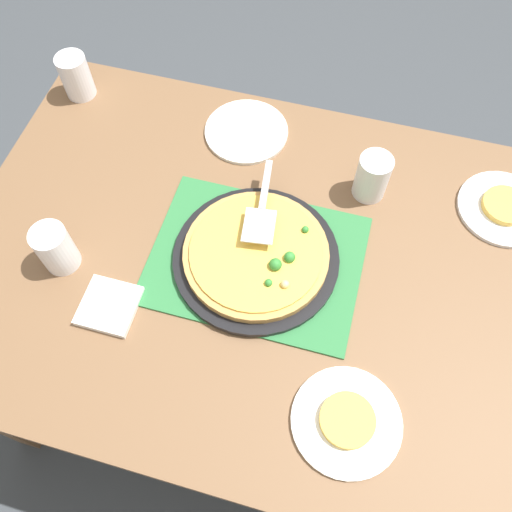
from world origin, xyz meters
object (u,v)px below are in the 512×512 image
(pizza_pan, at_px, (256,257))
(cup_corner, at_px, (76,76))
(plate_near_left, at_px, (503,208))
(plate_side, at_px, (246,131))
(napkin_stack, at_px, (109,306))
(cup_near, at_px, (372,177))
(pizza, at_px, (257,253))
(served_slice_right, at_px, (347,420))
(served_slice_left, at_px, (505,205))
(cup_far, at_px, (55,248))
(plate_far_right, at_px, (346,421))
(pizza_server, at_px, (262,208))

(pizza_pan, bearing_deg, cup_corner, 147.79)
(plate_near_left, bearing_deg, plate_side, 173.96)
(plate_near_left, height_order, napkin_stack, napkin_stack)
(pizza_pan, xyz_separation_m, cup_near, (0.22, 0.26, 0.05))
(pizza, distance_m, cup_near, 0.34)
(served_slice_right, distance_m, cup_near, 0.57)
(served_slice_left, relative_size, cup_near, 0.92)
(cup_far, bearing_deg, pizza, 15.59)
(plate_far_right, relative_size, cup_near, 1.83)
(plate_side, xyz_separation_m, served_slice_right, (0.39, -0.67, 0.01))
(pizza_pan, distance_m, napkin_stack, 0.34)
(plate_far_right, xyz_separation_m, plate_side, (-0.39, 0.67, 0.00))
(served_slice_right, xyz_separation_m, cup_far, (-0.69, 0.18, 0.04))
(cup_far, xyz_separation_m, napkin_stack, (0.15, -0.08, -0.05))
(plate_far_right, bearing_deg, plate_near_left, 65.36)
(plate_side, height_order, served_slice_left, served_slice_left)
(plate_far_right, distance_m, napkin_stack, 0.56)
(cup_far, distance_m, cup_corner, 0.53)
(served_slice_left, xyz_separation_m, napkin_stack, (-0.82, -0.49, -0.01))
(plate_near_left, bearing_deg, cup_far, -156.90)
(served_slice_left, distance_m, cup_far, 1.05)
(cup_corner, bearing_deg, cup_near, -8.46)
(plate_side, bearing_deg, cup_corner, 177.80)
(pizza_pan, bearing_deg, napkin_stack, -144.56)
(pizza_pan, height_order, plate_near_left, pizza_pan)
(plate_near_left, relative_size, served_slice_right, 2.00)
(pizza_server, bearing_deg, pizza, -81.86)
(plate_side, distance_m, cup_near, 0.36)
(pizza_pan, bearing_deg, cup_far, -164.33)
(served_slice_right, relative_size, pizza_server, 0.47)
(served_slice_left, height_order, cup_near, cup_near)
(plate_far_right, height_order, cup_near, cup_near)
(pizza, height_order, served_slice_left, pizza)
(plate_far_right, relative_size, pizza_server, 0.94)
(plate_side, relative_size, napkin_stack, 1.83)
(plate_near_left, distance_m, cup_corner, 1.15)
(cup_near, bearing_deg, napkin_stack, -137.19)
(plate_side, relative_size, cup_near, 1.83)
(pizza, height_order, plate_far_right, pizza)
(pizza, distance_m, cup_far, 0.44)
(served_slice_right, height_order, cup_near, cup_near)
(served_slice_left, distance_m, napkin_stack, 0.96)
(pizza, height_order, plate_near_left, pizza)
(cup_far, bearing_deg, pizza_pan, 15.67)
(served_slice_right, relative_size, cup_near, 0.92)
(pizza_pan, height_order, served_slice_left, served_slice_left)
(served_slice_left, height_order, cup_far, cup_far)
(pizza, distance_m, plate_side, 0.39)
(cup_far, bearing_deg, napkin_stack, -28.20)
(cup_near, height_order, pizza_server, cup_near)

